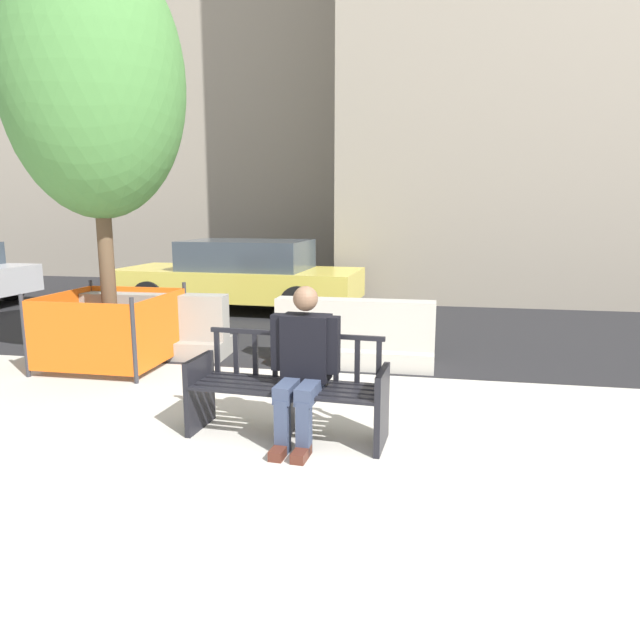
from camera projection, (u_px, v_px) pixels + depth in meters
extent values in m
plane|color=#B7B2A8|center=(324.00, 474.00, 4.23)|extent=(200.00, 200.00, 0.00)
cube|color=black|center=(396.00, 300.00, 12.62)|extent=(120.00, 12.00, 0.01)
cube|color=black|center=(200.00, 393.00, 5.09)|extent=(0.09, 0.52, 0.66)
cube|color=black|center=(382.00, 409.00, 4.67)|extent=(0.09, 0.52, 0.66)
cube|color=black|center=(287.00, 412.00, 4.90)|extent=(0.06, 0.33, 0.45)
cube|color=black|center=(278.00, 395.00, 4.64)|extent=(1.60, 0.18, 0.02)
cube|color=black|center=(283.00, 391.00, 4.75)|extent=(1.60, 0.18, 0.02)
cube|color=black|center=(287.00, 387.00, 4.86)|extent=(1.60, 0.18, 0.02)
cube|color=black|center=(291.00, 383.00, 4.97)|extent=(1.60, 0.18, 0.02)
cube|color=black|center=(295.00, 379.00, 5.08)|extent=(1.60, 0.18, 0.02)
cube|color=black|center=(295.00, 334.00, 5.01)|extent=(1.60, 0.15, 0.04)
cube|color=black|center=(217.00, 352.00, 5.24)|extent=(0.05, 0.03, 0.38)
cube|color=black|center=(236.00, 353.00, 5.19)|extent=(0.05, 0.03, 0.38)
cube|color=black|center=(255.00, 355.00, 5.14)|extent=(0.05, 0.03, 0.38)
cube|color=black|center=(275.00, 356.00, 5.10)|extent=(0.05, 0.03, 0.38)
cube|color=black|center=(295.00, 357.00, 5.05)|extent=(0.05, 0.03, 0.38)
cube|color=black|center=(315.00, 359.00, 5.00)|extent=(0.05, 0.03, 0.38)
cube|color=black|center=(336.00, 360.00, 4.95)|extent=(0.05, 0.03, 0.38)
cube|color=black|center=(357.00, 361.00, 4.91)|extent=(0.05, 0.03, 0.38)
cube|color=black|center=(379.00, 363.00, 4.86)|extent=(0.05, 0.03, 0.38)
cube|color=black|center=(197.00, 359.00, 5.01)|extent=(0.08, 0.46, 0.03)
cube|color=black|center=(382.00, 372.00, 4.60)|extent=(0.08, 0.46, 0.03)
cube|color=black|center=(306.00, 347.00, 4.82)|extent=(0.42, 0.27, 0.56)
sphere|color=brown|center=(305.00, 299.00, 4.72)|extent=(0.21, 0.21, 0.21)
cube|color=#333D56|center=(289.00, 389.00, 4.69)|extent=(0.17, 0.45, 0.14)
cube|color=#333D56|center=(310.00, 391.00, 4.65)|extent=(0.17, 0.45, 0.14)
cube|color=#333D56|center=(282.00, 426.00, 4.58)|extent=(0.12, 0.12, 0.45)
cube|color=#333D56|center=(304.00, 428.00, 4.54)|extent=(0.12, 0.12, 0.45)
cube|color=#4C2319|center=(280.00, 451.00, 4.54)|extent=(0.13, 0.27, 0.08)
cube|color=#4C2319|center=(301.00, 454.00, 4.49)|extent=(0.13, 0.27, 0.08)
cube|color=black|center=(278.00, 342.00, 4.85)|extent=(0.10, 0.13, 0.48)
cube|color=black|center=(334.00, 345.00, 4.72)|extent=(0.10, 0.13, 0.48)
cube|color=#ADA89E|center=(354.00, 355.00, 7.25)|extent=(2.00, 0.69, 0.24)
cube|color=#ADA89E|center=(354.00, 323.00, 7.17)|extent=(2.00, 0.31, 0.60)
cube|color=gray|center=(156.00, 346.00, 7.75)|extent=(2.03, 0.78, 0.24)
cube|color=gray|center=(154.00, 316.00, 7.67)|extent=(2.01, 0.40, 0.60)
cylinder|color=brown|center=(107.00, 265.00, 7.03)|extent=(0.19, 0.19, 2.54)
ellipsoid|color=#477F3D|center=(94.00, 81.00, 6.63)|extent=(2.10, 2.10, 3.16)
cylinder|color=#2D2D33|center=(25.00, 336.00, 6.64)|extent=(0.05, 0.05, 0.99)
cylinder|color=#2D2D33|center=(134.00, 341.00, 6.38)|extent=(0.05, 0.05, 0.99)
cylinder|color=#2D2D33|center=(93.00, 315.00, 7.98)|extent=(0.05, 0.05, 0.99)
cylinder|color=#2D2D33|center=(185.00, 319.00, 7.72)|extent=(0.05, 0.05, 0.99)
cube|color=#E05B14|center=(78.00, 338.00, 6.51)|extent=(1.38, 0.03, 0.83)
cube|color=#E05B14|center=(138.00, 317.00, 7.85)|extent=(1.38, 0.03, 0.83)
cube|color=#E05B14|center=(62.00, 325.00, 7.31)|extent=(0.03, 1.38, 0.83)
cube|color=#E05B14|center=(162.00, 329.00, 7.05)|extent=(0.03, 1.38, 0.83)
cube|color=#DBC64C|center=(239.00, 283.00, 11.19)|extent=(4.79, 2.05, 0.56)
cube|color=#38424C|center=(247.00, 255.00, 11.04)|extent=(2.42, 1.71, 0.55)
cylinder|color=black|center=(150.00, 298.00, 10.75)|extent=(0.65, 0.25, 0.64)
cylinder|color=black|center=(191.00, 286.00, 12.39)|extent=(0.65, 0.25, 0.64)
cylinder|color=black|center=(298.00, 304.00, 10.07)|extent=(0.65, 0.25, 0.64)
cylinder|color=black|center=(321.00, 291.00, 11.71)|extent=(0.65, 0.25, 0.64)
cylinder|color=black|center=(10.00, 286.00, 12.45)|extent=(0.64, 0.23, 0.64)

